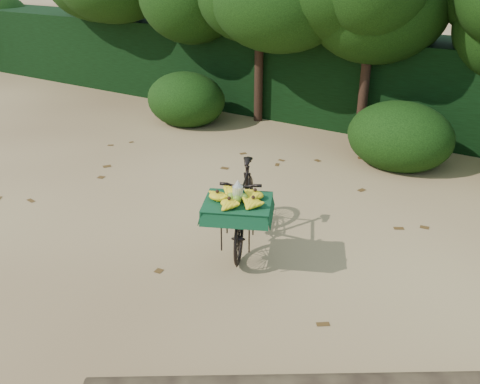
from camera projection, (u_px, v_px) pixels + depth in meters
The scene contains 6 objects.
ground at pixel (167, 252), 6.12m from camera, with size 80.00×80.00×0.00m, color tan.
vendor_bicycle at pixel (244, 205), 6.12m from camera, with size 1.26×1.83×1.01m.
hedge_backdrop at pixel (358, 80), 10.57m from camera, with size 26.00×1.80×1.80m, color black.
tree_row at pixel (317, 27), 9.81m from camera, with size 14.50×2.00×4.00m, color black, non-canonical shape.
bush_clumps at pixel (343, 130), 8.99m from camera, with size 8.80×1.70×0.90m, color black, non-canonical shape.
leaf_litter at pixel (199, 230), 6.62m from camera, with size 7.00×7.30×0.01m, color #503315, non-canonical shape.
Camera 1 is at (3.54, -3.96, 3.25)m, focal length 38.00 mm.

